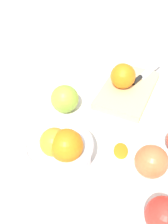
% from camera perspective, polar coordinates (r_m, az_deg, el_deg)
% --- Properties ---
extents(ground_plane, '(2.40, 2.40, 0.00)m').
position_cam_1_polar(ground_plane, '(0.75, 5.61, -2.26)').
color(ground_plane, silver).
extents(bowl, '(0.17, 0.17, 0.11)m').
position_cam_1_polar(bowl, '(0.64, -5.25, -7.50)').
color(bowl, silver).
rests_on(bowl, ground_plane).
extents(cutting_board, '(0.24, 0.15, 0.02)m').
position_cam_1_polar(cutting_board, '(0.85, 8.88, 4.49)').
color(cutting_board, '#DBB77F').
rests_on(cutting_board, ground_plane).
extents(orange_on_board, '(0.07, 0.07, 0.07)m').
position_cam_1_polar(orange_on_board, '(0.82, 7.98, 7.32)').
color(orange_on_board, orange).
rests_on(orange_on_board, cutting_board).
extents(knife, '(0.15, 0.05, 0.01)m').
position_cam_1_polar(knife, '(0.89, 11.89, 7.28)').
color(knife, silver).
rests_on(knife, cutting_board).
extents(apple_front_left, '(0.08, 0.08, 0.08)m').
position_cam_1_polar(apple_front_left, '(0.64, 13.64, -9.82)').
color(apple_front_left, '#CC6638').
rests_on(apple_front_left, ground_plane).
extents(apple_front_left_2, '(0.07, 0.07, 0.07)m').
position_cam_1_polar(apple_front_left_2, '(0.57, 16.06, -19.75)').
color(apple_front_left_2, red).
rests_on(apple_front_left_2, ground_plane).
extents(apple_back_center, '(0.08, 0.08, 0.08)m').
position_cam_1_polar(apple_back_center, '(0.77, -3.97, 2.71)').
color(apple_back_center, '#8EB738').
rests_on(apple_back_center, ground_plane).
extents(citrus_peel, '(0.06, 0.05, 0.01)m').
position_cam_1_polar(citrus_peel, '(0.69, 7.59, -7.69)').
color(citrus_peel, orange).
rests_on(citrus_peel, ground_plane).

